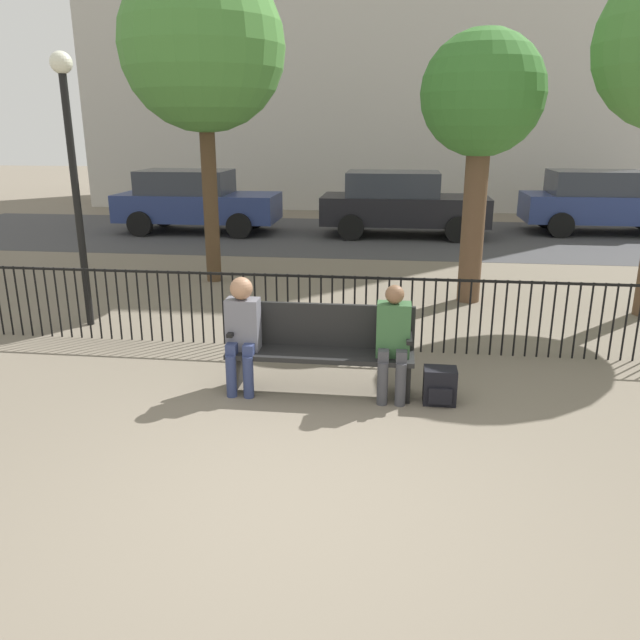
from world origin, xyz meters
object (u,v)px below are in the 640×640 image
Objects in this scene: seated_person_0 at (242,328)px; lamp_post at (71,151)px; tree_1 at (482,100)px; parked_car_2 at (195,200)px; parked_car_1 at (603,201)px; parked_car_0 at (401,203)px; backpack at (440,386)px; park_bench at (321,345)px; seated_person_1 at (393,337)px; tree_2 at (203,48)px.

lamp_post reaches higher than seated_person_0.
parked_car_2 is (-6.52, 6.17, -2.23)m from tree_1.
parked_car_2 is at bearing -174.05° from parked_car_1.
parked_car_0 is 5.34m from parked_car_1.
parked_car_1 is at bearing 60.37° from tree_1.
backpack is at bearing -99.69° from tree_1.
parked_car_0 and parked_car_1 have the same top height.
park_bench is 5.00m from tree_1.
seated_person_1 is at bearing -25.07° from lamp_post.
tree_2 reaches higher than lamp_post.
seated_person_0 is at bearing -99.08° from parked_car_0.
parked_car_0 is at bearing 89.59° from seated_person_1.
parked_car_1 is 10.71m from parked_car_2.
lamp_post is 9.43m from parked_car_0.
tree_2 is at bearing -121.91° from parked_car_0.
lamp_post is 0.86× the size of parked_car_0.
seated_person_0 is at bearing -69.55° from parked_car_2.
lamp_post is at bearing -136.11° from parked_car_1.
seated_person_0 is at bearing 179.93° from seated_person_1.
parked_car_2 is (-2.05, 5.33, -3.10)m from tree_2.
seated_person_0 is 0.29× the size of parked_car_1.
parked_car_1 reaches higher than park_bench.
backpack is 7.22m from tree_2.
tree_2 is at bearing 124.41° from seated_person_1.
parked_car_0 is (-0.41, 10.29, 0.66)m from backpack.
tree_2 reaches higher than parked_car_2.
park_bench is at bearing -94.67° from parked_car_0.
seated_person_0 is (-0.81, -0.13, 0.20)m from park_bench.
seated_person_0 is at bearing -121.43° from parked_car_1.
lamp_post is at bearing -118.00° from parked_car_0.
backpack is 5.66m from lamp_post.
parked_car_1 reaches higher than backpack.
backpack is at bearing -9.14° from park_bench.
seated_person_1 is 5.04m from lamp_post.
tree_1 is at bearing 73.50° from seated_person_1.
seated_person_0 reaches higher than park_bench.
lamp_post is at bearing -109.59° from tree_2.
parked_car_0 is at bearing 80.92° from seated_person_0.
tree_2 is (-3.78, 4.88, 3.76)m from backpack.
park_bench is 10.13m from parked_car_0.
seated_person_0 is 0.29× the size of parked_car_2.
backpack is at bearing -23.48° from lamp_post.
tree_1 is 5.85m from lamp_post.
tree_1 is at bearing -43.44° from parked_car_2.
parked_car_1 is (6.87, 11.25, 0.14)m from seated_person_0.
park_bench is 0.78m from seated_person_1.
tree_2 is at bearing -143.20° from parked_car_1.
parked_car_1 is 1.00× the size of parked_car_2.
parked_car_0 is (3.37, 5.41, -3.10)m from tree_2.
seated_person_0 reaches higher than seated_person_1.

